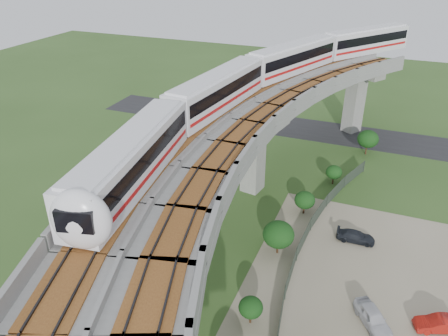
# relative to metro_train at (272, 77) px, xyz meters

# --- Properties ---
(ground) EXTENTS (160.00, 160.00, 0.00)m
(ground) POSITION_rel_metro_train_xyz_m (-1.84, -13.24, -12.31)
(ground) COLOR #335321
(ground) RESTS_ON ground
(dirt_lot) EXTENTS (18.00, 26.00, 0.04)m
(dirt_lot) POSITION_rel_metro_train_xyz_m (12.16, -15.24, -12.29)
(dirt_lot) COLOR gray
(dirt_lot) RESTS_ON ground
(asphalt_road) EXTENTS (60.00, 8.00, 0.03)m
(asphalt_road) POSITION_rel_metro_train_xyz_m (-1.84, 16.76, -12.29)
(asphalt_road) COLOR #232326
(asphalt_road) RESTS_ON ground
(viaduct) EXTENTS (19.58, 73.98, 11.40)m
(viaduct) POSITION_rel_metro_train_xyz_m (2.01, -13.24, -3.26)
(viaduct) COLOR #99968E
(viaduct) RESTS_ON ground
(metro_train) EXTENTS (18.55, 59.75, 3.64)m
(metro_train) POSITION_rel_metro_train_xyz_m (0.00, 0.00, 0.00)
(metro_train) COLOR white
(metro_train) RESTS_ON ground
(fence) EXTENTS (3.87, 38.73, 1.50)m
(fence) POSITION_rel_metro_train_xyz_m (7.92, -13.24, -11.56)
(fence) COLOR #2D382D
(fence) RESTS_ON ground
(tree_0) EXTENTS (2.71, 2.71, 3.36)m
(tree_0) POSITION_rel_metro_train_xyz_m (10.16, 11.19, -10.10)
(tree_0) COLOR #382314
(tree_0) RESTS_ON ground
(tree_1) EXTENTS (1.86, 1.86, 2.32)m
(tree_1) POSITION_rel_metro_train_xyz_m (7.39, 1.73, -10.78)
(tree_1) COLOR #382314
(tree_1) RESTS_ON ground
(tree_2) EXTENTS (2.11, 2.11, 2.53)m
(tree_2) POSITION_rel_metro_train_xyz_m (5.59, -5.58, -10.68)
(tree_2) COLOR #382314
(tree_2) RESTS_ON ground
(tree_3) EXTENTS (2.83, 2.83, 3.27)m
(tree_3) POSITION_rel_metro_train_xyz_m (4.78, -12.80, -10.24)
(tree_3) COLOR #382314
(tree_3) RESTS_ON ground
(tree_4) EXTENTS (1.82, 1.82, 2.32)m
(tree_4) POSITION_rel_metro_train_xyz_m (5.08, -21.38, -10.77)
(tree_4) COLOR #382314
(tree_4) RESTS_ON ground
(car_white) EXTENTS (3.41, 4.04, 1.31)m
(car_white) POSITION_rel_metro_train_xyz_m (13.50, -18.20, -11.62)
(car_white) COLOR silver
(car_white) RESTS_ON dirt_lot
(car_red) EXTENTS (3.66, 2.32, 1.14)m
(car_red) POSITION_rel_metro_train_xyz_m (18.01, -16.97, -11.70)
(car_red) COLOR maroon
(car_red) RESTS_ON dirt_lot
(car_dark) EXTENTS (3.59, 1.60, 1.02)m
(car_dark) POSITION_rel_metro_train_xyz_m (11.13, -8.41, -11.76)
(car_dark) COLOR black
(car_dark) RESTS_ON dirt_lot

